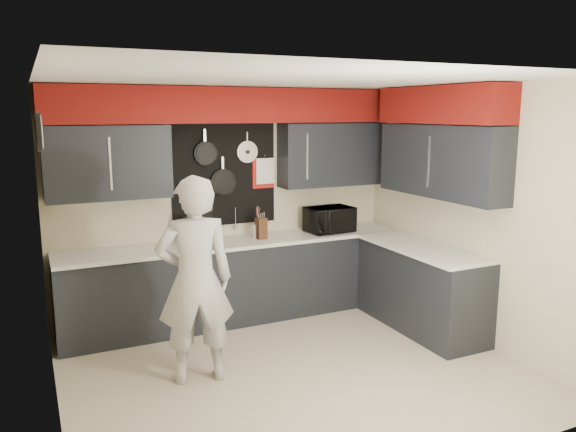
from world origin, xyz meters
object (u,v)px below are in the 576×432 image
knife_block (261,228)px  utensil_crock (258,231)px  coffee_maker (194,230)px  person (195,281)px  microwave (329,220)px

knife_block → utensil_crock: (-0.01, 0.06, -0.04)m
knife_block → coffee_maker: coffee_maker is taller
coffee_maker → person: 1.29m
microwave → knife_block: microwave is taller
microwave → person: 2.32m
microwave → coffee_maker: bearing=174.7°
coffee_maker → person: size_ratio=0.17×
microwave → knife_block: 0.87m
knife_block → person: person is taller
utensil_crock → coffee_maker: 0.76m
microwave → utensil_crock: (-0.88, 0.08, -0.07)m
person → knife_block: bearing=-124.8°
knife_block → utensil_crock: size_ratio=1.50×
utensil_crock → person: (-1.10, -1.27, -0.09)m
microwave → utensil_crock: bearing=171.1°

